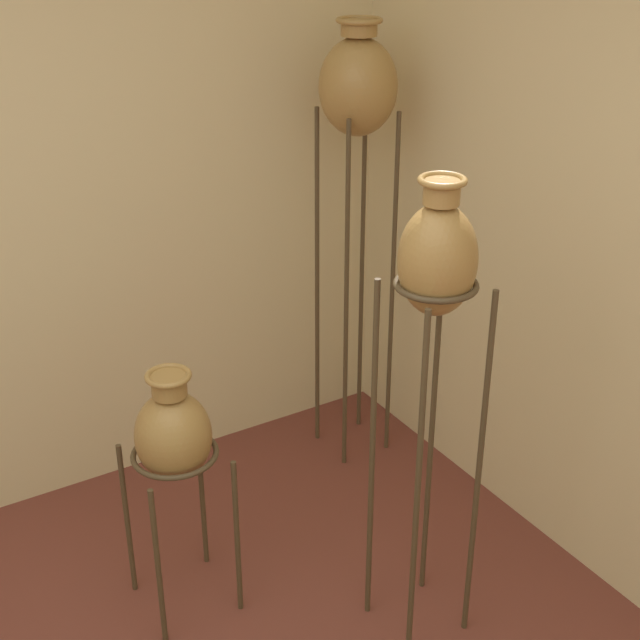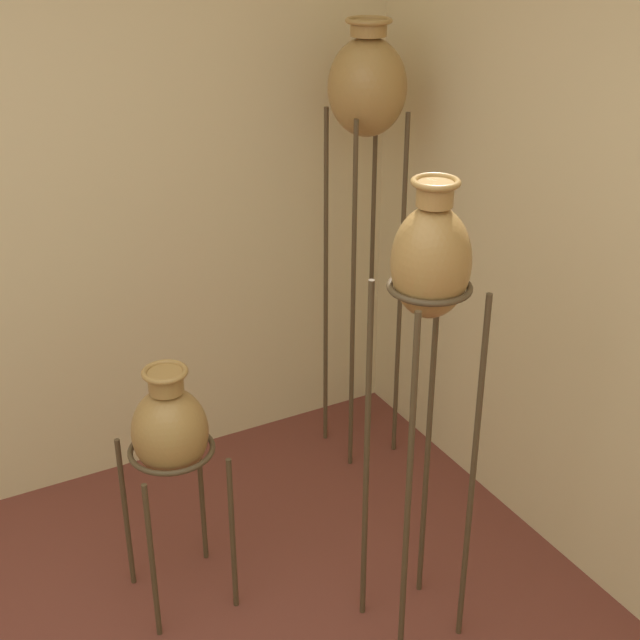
{
  "view_description": "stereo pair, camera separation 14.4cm",
  "coord_description": "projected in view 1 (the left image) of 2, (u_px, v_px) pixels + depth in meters",
  "views": [
    {
      "loc": [
        -0.18,
        -1.23,
        2.42
      ],
      "look_at": [
        1.31,
        1.22,
        1.02
      ],
      "focal_mm": 50.0,
      "sensor_mm": 36.0,
      "label": 1
    },
    {
      "loc": [
        -0.06,
        -1.3,
        2.42
      ],
      "look_at": [
        1.31,
        1.22,
        1.02
      ],
      "focal_mm": 50.0,
      "sensor_mm": 36.0,
      "label": 2
    }
  ],
  "objects": [
    {
      "name": "vase_stand_tall",
      "position": [
        358.0,
        98.0,
        3.57
      ],
      "size": [
        0.32,
        0.32,
        1.96
      ],
      "color": "#473823",
      "rests_on": "ground_plane"
    },
    {
      "name": "vase_stand_medium",
      "position": [
        436.0,
        278.0,
        2.67
      ],
      "size": [
        0.27,
        0.27,
        1.67
      ],
      "color": "#473823",
      "rests_on": "ground_plane"
    },
    {
      "name": "vase_stand_short",
      "position": [
        174.0,
        438.0,
        3.04
      ],
      "size": [
        0.32,
        0.32,
        0.97
      ],
      "color": "#473823",
      "rests_on": "ground_plane"
    }
  ]
}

